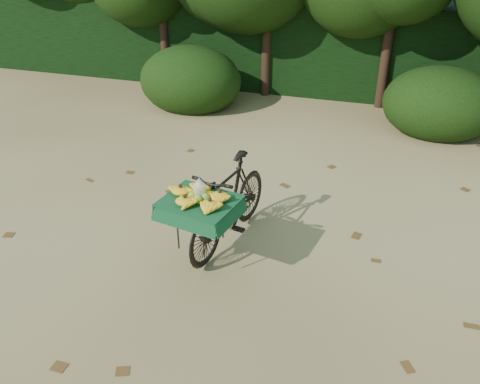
% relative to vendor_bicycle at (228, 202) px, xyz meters
% --- Properties ---
extents(ground, '(80.00, 80.00, 0.00)m').
position_rel_vendor_bicycle_xyz_m(ground, '(0.87, -0.14, -0.52)').
color(ground, tan).
rests_on(ground, ground).
extents(vendor_bicycle, '(0.92, 1.83, 1.02)m').
position_rel_vendor_bicycle_xyz_m(vendor_bicycle, '(0.00, 0.00, 0.00)').
color(vendor_bicycle, black).
rests_on(vendor_bicycle, ground).
extents(hedge_backdrop, '(26.00, 1.80, 1.80)m').
position_rel_vendor_bicycle_xyz_m(hedge_backdrop, '(0.87, 6.16, 0.38)').
color(hedge_backdrop, black).
rests_on(hedge_backdrop, ground).
extents(bush_clumps, '(8.80, 1.70, 0.90)m').
position_rel_vendor_bicycle_xyz_m(bush_clumps, '(1.37, 4.16, -0.07)').
color(bush_clumps, black).
rests_on(bush_clumps, ground).
extents(leaf_litter, '(7.00, 7.30, 0.01)m').
position_rel_vendor_bicycle_xyz_m(leaf_litter, '(0.87, 0.51, -0.52)').
color(leaf_litter, '#503415').
rests_on(leaf_litter, ground).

